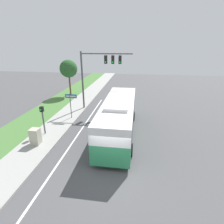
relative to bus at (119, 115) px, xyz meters
The scene contains 9 objects.
ground_plane 5.35m from the bus, 89.31° to the right, with size 80.00×80.00×0.00m, color #4C4C4F.
sidewalk 8.13m from the bus, 140.53° to the right, with size 2.80×80.00×0.12m.
lane_divider_near 6.42m from the bus, 125.00° to the right, with size 0.14×30.00×0.01m.
bus is the anchor object (origin of this frame).
signal_gantry 7.48m from the bus, 116.45° to the left, with size 5.92×0.41×6.79m.
pedestrian_signal 6.49m from the bus, behind, with size 0.28×0.34×2.61m.
street_sign 5.97m from the bus, 152.94° to the left, with size 1.23×0.08×2.75m.
utility_cabinet 6.91m from the bus, 155.85° to the right, with size 0.70×0.64×1.27m.
roadside_tree 14.67m from the bus, 127.32° to the left, with size 2.61×2.61×5.35m.
Camera 1 is at (1.34, -8.81, 7.41)m, focal length 28.00 mm.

